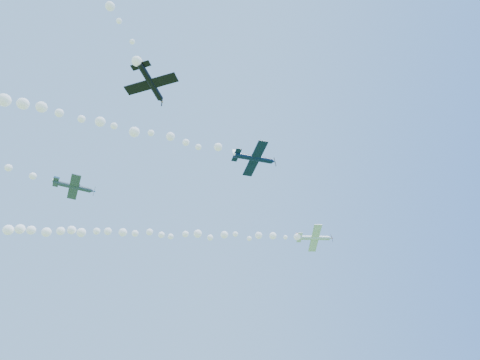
{
  "coord_description": "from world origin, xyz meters",
  "views": [
    {
      "loc": [
        -1.96,
        -57.2,
        2.0
      ],
      "look_at": [
        4.37,
        -7.19,
        46.24
      ],
      "focal_mm": 30.0,
      "sensor_mm": 36.0,
      "label": 1
    }
  ],
  "objects": [
    {
      "name": "plane_black",
      "position": [
        -8.72,
        -28.74,
        40.92
      ],
      "size": [
        6.33,
        5.98,
        1.63
      ],
      "rotation": [
        -0.02,
        -0.05,
        1.15
      ],
      "color": "black"
    },
    {
      "name": "plane_navy",
      "position": [
        6.27,
        -11.31,
        47.56
      ],
      "size": [
        7.63,
        8.1,
        2.16
      ],
      "rotation": [
        -0.06,
        -0.1,
        0.21
      ],
      "color": "#0C1B38"
    },
    {
      "name": "plane_grey",
      "position": [
        -20.92,
        -8.71,
        40.8
      ],
      "size": [
        6.24,
        6.61,
        1.7
      ],
      "rotation": [
        0.05,
        -0.04,
        0.3
      ],
      "color": "#3A4755"
    },
    {
      "name": "smoke_trail_white",
      "position": [
        -20.31,
        16.16,
        49.1
      ],
      "size": [
        82.14,
        8.49,
        3.3
      ],
      "primitive_type": null,
      "color": "white"
    },
    {
      "name": "plane_white",
      "position": [
        23.13,
        13.1,
        49.41
      ],
      "size": [
        7.99,
        8.3,
        2.29
      ],
      "rotation": [
        -0.18,
        -0.02,
        -0.07
      ],
      "color": "white"
    }
  ]
}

